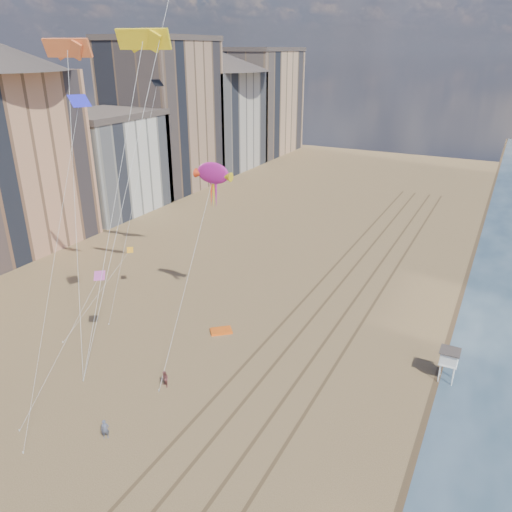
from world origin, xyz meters
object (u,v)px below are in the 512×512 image
at_px(show_kite, 213,174).
at_px(kite_flyer_b, 165,379).
at_px(grounded_kite, 221,331).
at_px(lifeguard_stand, 449,357).
at_px(kite_flyer_a, 105,429).

xyz_separation_m(show_kite, kite_flyer_b, (1.65, -11.31, -15.12)).
bearing_deg(grounded_kite, lifeguard_stand, -34.83).
height_order(lifeguard_stand, show_kite, show_kite).
bearing_deg(kite_flyer_a, lifeguard_stand, -1.80).
relative_size(show_kite, kite_flyer_a, 12.32).
xyz_separation_m(grounded_kite, kite_flyer_b, (0.34, -9.79, 0.63)).
xyz_separation_m(grounded_kite, kite_flyer_a, (0.12, -16.72, 0.66)).
height_order(lifeguard_stand, grounded_kite, lifeguard_stand).
xyz_separation_m(lifeguard_stand, kite_flyer_a, (-21.32, -18.82, -1.53)).
height_order(lifeguard_stand, kite_flyer_a, lifeguard_stand).
xyz_separation_m(lifeguard_stand, kite_flyer_b, (-21.09, -11.89, -1.57)).
bearing_deg(show_kite, grounded_kite, -49.33).
distance_m(lifeguard_stand, grounded_kite, 21.65).
bearing_deg(lifeguard_stand, grounded_kite, -174.40).
relative_size(lifeguard_stand, kite_flyer_a, 1.91).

